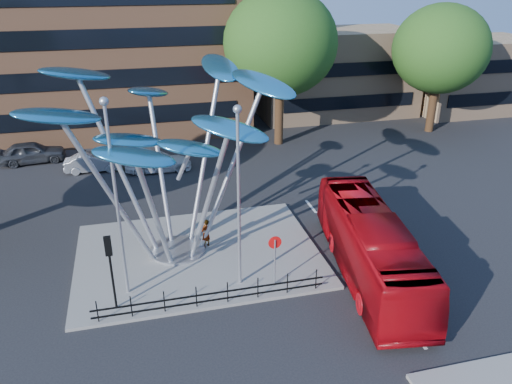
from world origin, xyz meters
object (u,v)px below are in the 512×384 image
object	(u,v)px
tree_right	(280,43)
parked_car_left	(32,152)
tree_far	(441,49)
traffic_light_island	(110,257)
street_lamp_left	(115,185)
no_entry_sign_island	(275,252)
pedestrian	(206,233)
street_lamp_right	(238,183)
parked_car_right	(158,162)
leaf_sculpture	(166,122)
parked_car_mid	(93,162)
red_bus	(370,245)

from	to	relation	value
tree_right	parked_car_left	distance (m)	20.42
tree_far	traffic_light_island	xyz separation A→B (m)	(-27.00, -19.50, -4.49)
street_lamp_left	traffic_light_island	world-z (taller)	street_lamp_left
traffic_light_island	no_entry_sign_island	bearing A→B (deg)	0.13
pedestrian	tree_far	bearing A→B (deg)	175.41
no_entry_sign_island	street_lamp_right	bearing A→B (deg)	162.13
pedestrian	parked_car_right	distance (m)	11.85
street_lamp_left	street_lamp_right	world-z (taller)	street_lamp_left
parked_car_left	leaf_sculpture	bearing A→B (deg)	-156.36
tree_far	parked_car_right	xyz separation A→B (m)	(-24.09, -3.69, -6.43)
pedestrian	parked_car_mid	distance (m)	14.15
street_lamp_left	traffic_light_island	distance (m)	2.96
tree_right	parked_car_mid	world-z (taller)	tree_right
parked_car_left	traffic_light_island	bearing A→B (deg)	-169.32
leaf_sculpture	street_lamp_left	size ratio (longest dim) A/B	1.45
pedestrian	parked_car_right	world-z (taller)	pedestrian
street_lamp_right	tree_right	bearing A→B (deg)	68.46
tree_far	pedestrian	world-z (taller)	tree_far
no_entry_sign_island	red_bus	bearing A→B (deg)	-0.82
tree_far	red_bus	distance (m)	25.50
red_bus	leaf_sculpture	bearing A→B (deg)	162.94
street_lamp_right	parked_car_mid	size ratio (longest dim) A/B	2.10
street_lamp_right	pedestrian	size ratio (longest dim) A/B	5.32
tree_far	parked_car_right	world-z (taller)	tree_far
street_lamp_left	no_entry_sign_island	bearing A→B (deg)	-8.61
street_lamp_left	pedestrian	size ratio (longest dim) A/B	5.64
tree_right	street_lamp_right	xyz separation A→B (m)	(-7.50, -19.00, -2.94)
traffic_light_island	parked_car_left	size ratio (longest dim) A/B	0.73
leaf_sculpture	parked_car_left	distance (m)	18.98
no_entry_sign_island	tree_far	bearing A→B (deg)	44.25
parked_car_mid	tree_far	bearing A→B (deg)	-83.74
tree_far	red_bus	size ratio (longest dim) A/B	0.97
parked_car_left	street_lamp_right	bearing A→B (deg)	-155.40
pedestrian	no_entry_sign_island	bearing A→B (deg)	82.67
tree_right	street_lamp_right	size ratio (longest dim) A/B	1.46
leaf_sculpture	tree_far	bearing A→B (deg)	32.48
leaf_sculpture	traffic_light_island	bearing A→B (deg)	-125.04
street_lamp_right	parked_car_left	world-z (taller)	street_lamp_right
street_lamp_right	leaf_sculpture	bearing A→B (deg)	124.91
street_lamp_left	red_bus	world-z (taller)	street_lamp_left
red_bus	parked_car_right	bearing A→B (deg)	127.67
street_lamp_right	red_bus	xyz separation A→B (m)	(6.10, -0.55, -3.55)
leaf_sculpture	parked_car_right	world-z (taller)	leaf_sculpture
leaf_sculpture	street_lamp_left	xyz separation A→B (m)	(-2.43, -3.18, -1.52)
street_lamp_right	traffic_light_island	xyz separation A→B (m)	(-5.50, -0.50, -2.48)
parked_car_mid	parked_car_right	bearing A→B (deg)	-101.95
no_entry_sign_island	parked_car_mid	world-z (taller)	no_entry_sign_island
tree_far	traffic_light_island	size ratio (longest dim) A/B	3.16
leaf_sculpture	no_entry_sign_island	bearing A→B (deg)	-45.67
red_bus	pedestrian	world-z (taller)	red_bus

